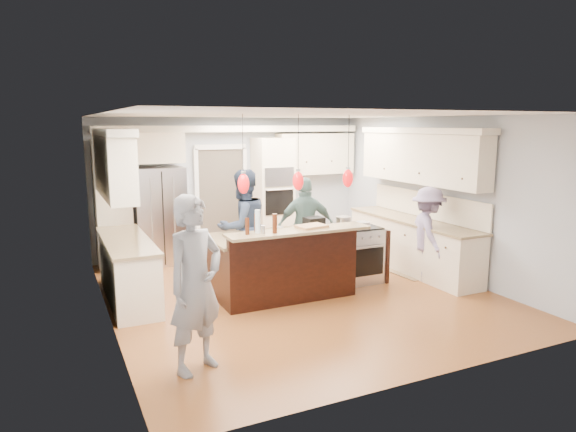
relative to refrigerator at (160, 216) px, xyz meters
name	(u,v)px	position (x,y,z in m)	size (l,w,h in m)	color
ground_plane	(298,293)	(1.55, -2.64, -0.90)	(6.00, 6.00, 0.00)	#A95F2E
room_shell	(298,175)	(1.55, -2.64, 0.92)	(5.54, 6.04, 2.72)	#B2BCC6
refrigerator	(160,216)	(0.00, 0.00, 0.00)	(0.90, 0.70, 1.80)	#B7B7BC
oven_column	(273,195)	(2.30, 0.03, 0.25)	(0.72, 0.69, 2.30)	beige
back_upper_cabinets	(199,172)	(0.80, 0.12, 0.77)	(5.30, 0.61, 2.54)	beige
right_counter_run	(415,211)	(3.99, -2.34, 0.16)	(0.64, 3.10, 2.51)	beige
left_cabinets	(122,230)	(-0.89, -1.84, 0.16)	(0.64, 2.30, 2.51)	beige
kitchen_island	(281,263)	(1.30, -2.57, -0.41)	(2.10, 1.46, 1.12)	black
island_range	(357,254)	(2.71, -2.49, -0.44)	(0.82, 0.71, 0.92)	#B7B7BC
pendant_lights	(298,181)	(1.30, -3.15, 0.90)	(1.75, 0.15, 1.03)	black
person_bar_end	(195,285)	(-0.52, -4.44, 0.04)	(0.68, 0.45, 1.88)	gray
person_far_left	(243,227)	(0.98, -1.79, 0.03)	(0.90, 0.70, 1.86)	#2A3751
person_far_right	(306,227)	(2.12, -1.79, -0.06)	(0.99, 0.41, 1.68)	slate
person_range_side	(428,234)	(3.80, -2.94, -0.12)	(1.01, 0.58, 1.56)	gray
floor_rug	(409,271)	(3.85, -2.44, -0.89)	(0.68, 0.99, 0.01)	#7E6245
water_bottle	(258,221)	(0.70, -3.13, 0.38)	(0.07, 0.07, 0.32)	silver
beer_bottle_a	(247,226)	(0.54, -3.17, 0.33)	(0.06, 0.06, 0.22)	#401A0B
beer_bottle_b	(275,224)	(0.90, -3.25, 0.35)	(0.07, 0.07, 0.26)	#401A0B
beer_bottle_c	(257,223)	(0.71, -3.08, 0.35)	(0.06, 0.06, 0.26)	#401A0B
drink_can	(263,230)	(0.75, -3.21, 0.28)	(0.06, 0.06, 0.11)	#B7B7BC
cutting_board	(312,226)	(1.54, -3.11, 0.24)	(0.41, 0.29, 0.03)	tan
pot_large	(344,221)	(2.56, -2.31, 0.09)	(0.25, 0.25, 0.15)	#B7B7BC
pot_small	(363,225)	(2.71, -2.66, 0.07)	(0.22, 0.22, 0.11)	#B7B7BC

